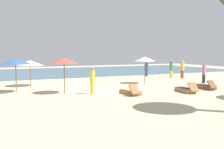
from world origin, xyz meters
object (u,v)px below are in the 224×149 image
Objects in this scene: lounger_2 at (131,92)px; lounger_1 at (186,90)px; umbrella_2 at (30,63)px; umbrella_1 at (145,59)px; person_4 at (182,69)px; umbrella_0 at (64,61)px; umbrella_3 at (15,61)px; person_0 at (204,73)px; lounger_3 at (206,87)px; person_1 at (92,80)px; person_3 at (171,69)px; person_2 at (147,69)px.

lounger_1 is at bearing -11.56° from lounger_2.
umbrella_2 is at bearing 139.52° from lounger_1.
umbrella_2 is (-8.81, 2.25, -0.25)m from umbrella_1.
person_4 is at bearing -0.25° from umbrella_2.
umbrella_0 is 3.19m from umbrella_3.
umbrella_1 is 10.11m from umbrella_3.
person_0 is (14.78, -1.16, -1.19)m from umbrella_3.
umbrella_1 is at bearing 115.64° from lounger_3.
umbrella_2 is at bearing 66.22° from umbrella_3.
umbrella_1 is 1.34× the size of person_0.
person_1 is 0.94× the size of person_3.
umbrella_1 is 1.00× the size of umbrella_3.
umbrella_3 is 14.87m from person_0.
umbrella_2 is at bearing -166.37° from person_2.
lounger_2 is 5.97m from lounger_3.
person_2 is at bearing 56.22° from umbrella_1.
umbrella_1 is at bearing 3.62° from umbrella_3.
person_1 is at bearing 170.66° from lounger_3.
person_1 reaches higher than lounger_1.
lounger_3 is at bearing -97.64° from person_2.
umbrella_3 reaches higher than person_1.
lounger_1 is 0.97× the size of person_4.
umbrella_2 reaches higher than person_0.
umbrella_1 is at bearing 159.07° from person_0.
person_2 is (9.35, 8.49, -0.03)m from person_1.
person_3 is (14.98, 3.48, -1.12)m from umbrella_3.
person_2 is at bearing 126.38° from person_4.
person_0 is at bearing -4.48° from umbrella_3.
umbrella_1 is 1.10× the size of umbrella_2.
umbrella_0 is at bearing -72.14° from umbrella_2.
person_2 is at bearing 99.58° from person_0.
person_0 is 0.93× the size of person_4.
person_3 is (12.25, 5.11, -1.17)m from umbrella_0.
lounger_1 and lounger_3 have the same top height.
umbrella_0 is 1.02× the size of umbrella_3.
umbrella_0 is 1.30× the size of lounger_3.
lounger_1 is 9.44m from person_4.
person_3 reaches higher than person_1.
umbrella_0 is at bearing -162.81° from umbrella_1.
umbrella_2 is 11.54m from lounger_1.
lounger_1 is (8.69, -7.42, -1.61)m from umbrella_2.
lounger_1 is at bearing -122.09° from person_3.
lounger_3 is (11.00, -6.82, -1.61)m from umbrella_2.
umbrella_2 is 1.12× the size of person_3.
person_1 is 12.34m from person_3.
lounger_3 is 1.03× the size of person_1.
person_1 reaches higher than lounger_3.
person_0 is (2.50, 2.77, 0.67)m from lounger_3.
umbrella_3 is at bearing -166.93° from person_3.
lounger_2 is 12.11m from person_2.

